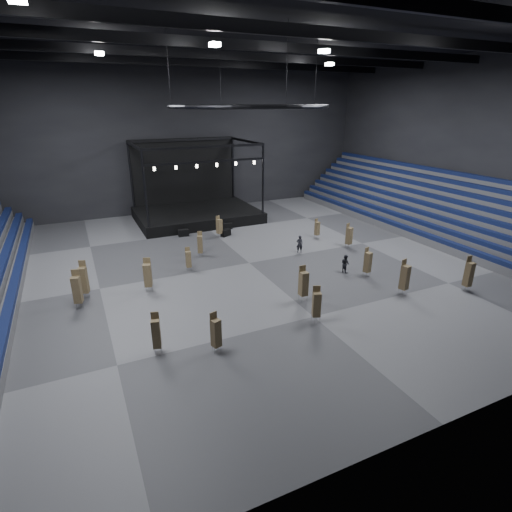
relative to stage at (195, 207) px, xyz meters
name	(u,v)px	position (x,y,z in m)	size (l,w,h in m)	color
floor	(249,263)	(0.00, -16.24, -1.45)	(50.00, 50.00, 0.00)	#545557
ceiling	(248,33)	(0.00, -16.24, 16.55)	(50.00, 42.00, 0.20)	black
wall_back	(181,139)	(0.00, 4.76, 7.55)	(50.00, 0.20, 18.00)	black
wall_front	(485,229)	(0.00, -37.24, 7.55)	(50.00, 0.20, 18.00)	black
wall_right	(466,146)	(25.00, -16.24, 7.55)	(0.20, 42.00, 18.00)	black
bleachers_right	(440,215)	(22.94, -16.24, 0.28)	(7.20, 40.00, 6.40)	#515153
stage	(195,207)	(0.00, 0.00, 0.00)	(14.00, 10.00, 9.20)	black
truss_ring	(248,106)	(0.00, -16.24, 11.55)	(12.30, 12.30, 5.15)	black
roof_girders	(248,45)	(0.00, -16.24, 15.75)	(49.00, 30.35, 0.70)	black
floodlights	(273,48)	(0.00, -20.24, 15.15)	(28.60, 16.60, 0.25)	white
flight_case_left	(184,233)	(-3.23, -6.30, -1.08)	(1.10, 0.55, 0.73)	black
flight_case_mid	(226,233)	(0.87, -8.14, -1.09)	(1.07, 0.53, 0.71)	black
flight_case_right	(227,226)	(1.93, -5.86, -1.11)	(1.03, 0.51, 0.68)	black
chair_stack_0	(188,259)	(-5.33, -15.68, -0.37)	(0.45, 0.45, 2.07)	silver
chair_stack_1	(317,228)	(9.25, -12.85, -0.36)	(0.52, 0.52, 2.08)	silver
chair_stack_2	(469,274)	(12.54, -28.22, -0.05)	(0.51, 0.51, 2.75)	silver
chair_stack_3	(368,262)	(7.50, -22.92, -0.17)	(0.61, 0.61, 2.47)	silver
chair_stack_4	(77,289)	(-14.00, -18.85, -0.02)	(0.65, 0.65, 2.79)	silver
chair_stack_5	(200,244)	(-3.41, -12.85, -0.22)	(0.58, 0.58, 2.39)	silver
chair_stack_6	(303,283)	(0.54, -24.43, -0.07)	(0.55, 0.55, 2.65)	silver
chair_stack_7	(219,226)	(0.13, -8.22, -0.24)	(0.65, 0.65, 2.30)	silver
chair_stack_8	(349,235)	(10.37, -16.71, -0.16)	(0.67, 0.67, 2.46)	silver
chair_stack_9	(216,332)	(-7.18, -27.78, -0.18)	(0.58, 0.58, 2.48)	silver
chair_stack_10	(84,279)	(-13.50, -17.36, -0.01)	(0.66, 0.66, 2.84)	silver
chair_stack_11	(156,333)	(-10.23, -26.47, -0.16)	(0.56, 0.56, 2.52)	silver
chair_stack_12	(317,304)	(-0.22, -27.30, -0.16)	(0.65, 0.65, 2.47)	silver
chair_stack_13	(405,277)	(7.78, -26.67, -0.04)	(0.64, 0.64, 2.74)	silver
chair_stack_14	(148,274)	(-9.14, -18.27, -0.07)	(0.69, 0.69, 2.64)	silver
man_center	(300,244)	(5.40, -15.78, -0.61)	(0.61, 0.40, 1.67)	black
crew_member	(345,264)	(6.42, -21.46, -0.68)	(0.74, 0.58, 1.53)	black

